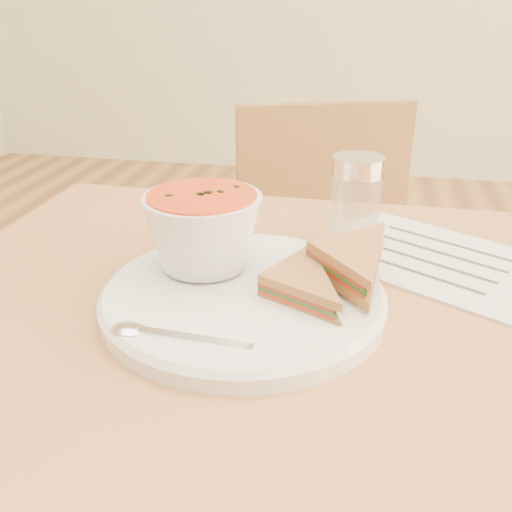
% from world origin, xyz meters
% --- Properties ---
extents(chair_far, '(0.48, 0.48, 0.84)m').
position_xyz_m(chair_far, '(-0.04, 0.52, 0.42)').
color(chair_far, brown).
rests_on(chair_far, floor).
extents(plate, '(0.35, 0.35, 0.02)m').
position_xyz_m(plate, '(-0.12, -0.00, 0.76)').
color(plate, white).
rests_on(plate, dining_table).
extents(soup_bowl, '(0.15, 0.15, 0.09)m').
position_xyz_m(soup_bowl, '(-0.18, 0.04, 0.81)').
color(soup_bowl, white).
rests_on(soup_bowl, plate).
extents(sandwich_half_a, '(0.13, 0.13, 0.03)m').
position_xyz_m(sandwich_half_a, '(-0.11, -0.02, 0.78)').
color(sandwich_half_a, '#AC723C').
rests_on(sandwich_half_a, plate).
extents(sandwich_half_b, '(0.15, 0.15, 0.03)m').
position_xyz_m(sandwich_half_b, '(-0.06, 0.04, 0.80)').
color(sandwich_half_b, '#AC723C').
rests_on(sandwich_half_b, plate).
extents(spoon, '(0.18, 0.04, 0.01)m').
position_xyz_m(spoon, '(-0.16, -0.10, 0.77)').
color(spoon, silver).
rests_on(spoon, plate).
extents(paper_menu, '(0.33, 0.30, 0.00)m').
position_xyz_m(paper_menu, '(0.08, 0.16, 0.75)').
color(paper_menu, silver).
rests_on(paper_menu, dining_table).
extents(condiment_shaker, '(0.08, 0.08, 0.12)m').
position_xyz_m(condiment_shaker, '(-0.02, 0.18, 0.81)').
color(condiment_shaker, silver).
rests_on(condiment_shaker, dining_table).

